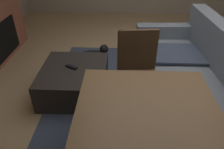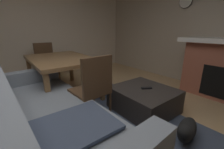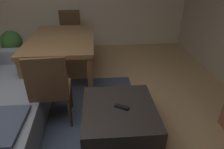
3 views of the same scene
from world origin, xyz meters
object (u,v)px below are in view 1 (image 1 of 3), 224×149
at_px(couch, 193,82).
at_px(tv_remote, 71,67).
at_px(ottoman_coffee_table, 75,80).
at_px(dining_chair_west, 138,68).
at_px(small_dog, 93,55).
at_px(dining_table, 151,146).

relative_size(couch, tv_remote, 14.45).
xyz_separation_m(couch, tv_remote, (-0.17, -1.47, 0.07)).
bearing_deg(tv_remote, ottoman_coffee_table, 86.74).
relative_size(tv_remote, dining_chair_west, 0.17).
xyz_separation_m(tv_remote, small_dog, (-0.73, 0.18, -0.22)).
distance_m(couch, ottoman_coffee_table, 1.46).
distance_m(tv_remote, small_dog, 0.79).
bearing_deg(ottoman_coffee_table, dining_chair_west, 74.15).
bearing_deg(dining_table, tv_remote, -149.85).
distance_m(couch, tv_remote, 1.48).
xyz_separation_m(couch, ottoman_coffee_table, (-0.15, -1.44, -0.13)).
bearing_deg(dining_table, small_dog, -163.44).
bearing_deg(dining_table, couch, 151.65).
relative_size(ottoman_coffee_table, tv_remote, 5.54).
relative_size(couch, small_dog, 4.42).
distance_m(ottoman_coffee_table, dining_chair_west, 0.87).
height_order(tv_remote, small_dog, tv_remote).
distance_m(ottoman_coffee_table, small_dog, 0.77).
bearing_deg(ottoman_coffee_table, couch, 84.03).
bearing_deg(ottoman_coffee_table, small_dog, 168.72).
xyz_separation_m(ottoman_coffee_table, tv_remote, (-0.02, -0.03, 0.19)).
bearing_deg(couch, tv_remote, -96.54).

